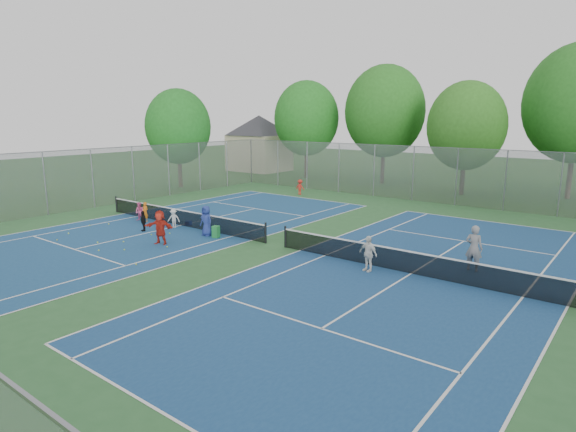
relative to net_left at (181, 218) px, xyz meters
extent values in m
plane|color=#214E18|center=(7.00, 0.00, -0.46)|extent=(120.00, 120.00, 0.00)
cube|color=#2E6232|center=(7.00, 0.00, -0.45)|extent=(32.00, 32.00, 0.01)
cube|color=navy|center=(0.00, 0.00, -0.44)|extent=(10.97, 23.77, 0.01)
cube|color=navy|center=(14.00, 0.00, -0.44)|extent=(10.97, 23.77, 0.01)
cube|color=black|center=(0.00, 0.00, 0.00)|extent=(12.87, 0.10, 0.91)
cube|color=black|center=(14.00, 0.00, 0.00)|extent=(12.87, 0.10, 0.91)
cube|color=gray|center=(7.00, 16.00, 1.54)|extent=(32.00, 0.10, 4.00)
cube|color=gray|center=(-9.00, 0.00, 1.54)|extent=(0.10, 32.00, 4.00)
cube|color=#B7A88C|center=(-15.00, 24.00, 1.54)|extent=(6.00, 5.00, 4.00)
pyramid|color=#2D2D33|center=(-15.00, 24.00, 5.74)|extent=(11.03, 11.03, 2.20)
cylinder|color=#443326|center=(-7.00, 22.00, 1.29)|extent=(0.36, 0.36, 3.50)
ellipsoid|color=#1F651D|center=(-7.00, 22.00, 5.45)|extent=(6.40, 6.40, 7.36)
cylinder|color=#443326|center=(1.00, 23.00, 1.47)|extent=(0.36, 0.36, 3.85)
ellipsoid|color=#23621C|center=(1.00, 23.00, 6.10)|extent=(7.20, 7.20, 8.28)
cylinder|color=#443326|center=(9.00, 21.00, 1.12)|extent=(0.36, 0.36, 3.15)
ellipsoid|color=#2D671D|center=(9.00, 21.00, 4.95)|extent=(6.00, 6.00, 6.90)
cylinder|color=#443326|center=(16.00, 24.00, 1.65)|extent=(0.36, 0.36, 4.20)
cylinder|color=#443326|center=(-12.00, 10.00, 1.12)|extent=(0.36, 0.36, 3.15)
ellipsoid|color=#1C621D|center=(-12.00, 10.00, 4.79)|extent=(5.60, 5.60, 6.44)
cube|color=blue|center=(0.28, 0.31, -0.33)|extent=(0.38, 0.38, 0.26)
cube|color=green|center=(3.63, -0.73, -0.14)|extent=(0.39, 0.39, 0.63)
imported|color=orange|center=(-2.48, -0.60, 0.13)|extent=(0.45, 0.31, 1.18)
imported|color=#E55993|center=(-2.92, -0.67, 0.11)|extent=(0.64, 0.55, 1.13)
imported|color=silver|center=(0.13, -0.60, 0.09)|extent=(0.81, 0.70, 1.08)
imported|color=black|center=(-0.54, -2.14, 0.11)|extent=(0.71, 0.44, 1.13)
imported|color=navy|center=(2.92, -0.71, 0.35)|extent=(0.80, 0.53, 1.61)
imported|color=red|center=(2.40, -3.26, 0.39)|extent=(1.65, 0.99, 1.69)
imported|color=red|center=(-1.13, 13.05, 0.15)|extent=(0.79, 0.47, 1.21)
imported|color=gray|center=(15.78, 1.93, 0.49)|extent=(0.71, 0.48, 1.90)
imported|color=silver|center=(12.44, -0.75, 0.28)|extent=(0.92, 0.52, 1.48)
sphere|color=#A3C42D|center=(0.59, -2.48, -0.42)|extent=(0.07, 0.07, 0.07)
sphere|color=#C3D130|center=(-3.46, -2.43, -0.42)|extent=(0.07, 0.07, 0.07)
sphere|color=#C1D230|center=(3.19, -3.50, -0.42)|extent=(0.07, 0.07, 0.07)
sphere|color=gold|center=(-2.24, -6.08, -0.42)|extent=(0.07, 0.07, 0.07)
sphere|color=#AECE30|center=(-4.00, -3.29, -0.42)|extent=(0.07, 0.07, 0.07)
sphere|color=#C9D431|center=(4.37, -6.05, -0.42)|extent=(0.07, 0.07, 0.07)
sphere|color=#B6C92E|center=(0.70, -4.22, -0.42)|extent=(0.07, 0.07, 0.07)
sphere|color=#C2DD33|center=(2.00, -5.04, -0.42)|extent=(0.07, 0.07, 0.07)
sphere|color=#CAF438|center=(-0.20, -5.08, -0.42)|extent=(0.07, 0.07, 0.07)
sphere|color=#CEF539|center=(1.15, -1.72, -0.42)|extent=(0.07, 0.07, 0.07)
sphere|color=#C9DD33|center=(1.16, -5.85, -0.42)|extent=(0.07, 0.07, 0.07)
sphere|color=#D0F037|center=(-3.12, -5.01, -0.42)|extent=(0.07, 0.07, 0.07)
camera|label=1|loc=(21.32, -17.45, 5.75)|focal=30.00mm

